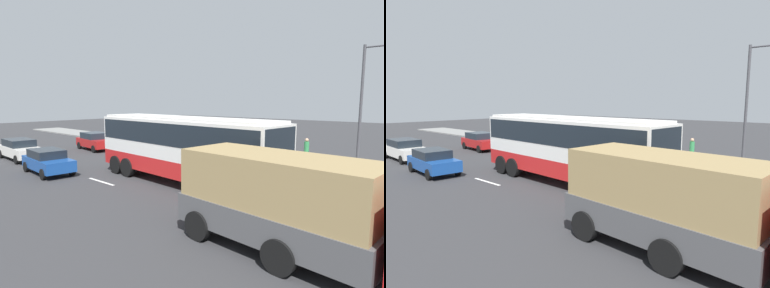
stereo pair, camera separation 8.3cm
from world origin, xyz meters
TOP-DOWN VIEW (x-y plane):
  - ground_plane at (0.00, 0.00)m, footprint 120.00×120.00m
  - sidewalk_curb at (0.00, 9.36)m, footprint 80.00×4.00m
  - lane_centreline at (-0.69, -3.02)m, footprint 32.08×0.16m
  - coach_bus at (-1.16, -0.26)m, footprint 11.75×3.27m
  - cargo_truck at (7.25, -4.10)m, footprint 8.15×3.03m
  - car_red_compact at (-15.38, 3.11)m, footprint 4.47×2.37m
  - car_blue_saloon at (-8.89, -4.08)m, footprint 4.30×2.10m
  - car_white_minivan at (-15.21, -3.38)m, footprint 4.81×2.06m
  - pedestrian_near_curb at (-2.16, 9.82)m, footprint 0.32×0.32m
  - pedestrian_at_crossing at (1.95, 8.53)m, footprint 0.32×0.32m
  - street_lamp at (5.42, 8.07)m, footprint 1.76×0.24m

SIDE VIEW (x-z plane):
  - ground_plane at x=0.00m, z-range 0.00..0.00m
  - lane_centreline at x=-0.69m, z-range 0.00..0.01m
  - sidewalk_curb at x=0.00m, z-range 0.00..0.15m
  - car_blue_saloon at x=-8.89m, z-range 0.05..1.53m
  - car_white_minivan at x=-15.21m, z-range 0.05..1.59m
  - car_red_compact at x=-15.38m, z-range 0.04..1.60m
  - pedestrian_near_curb at x=-2.16m, z-range 0.28..1.99m
  - pedestrian_at_crossing at x=1.95m, z-range 0.30..2.09m
  - cargo_truck at x=7.25m, z-range 0.15..3.03m
  - coach_bus at x=-1.16m, z-range 0.43..4.01m
  - street_lamp at x=5.42m, z-range 0.67..8.11m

